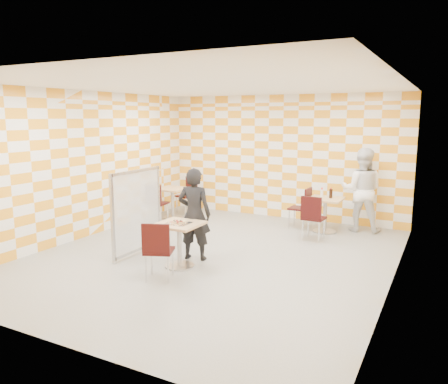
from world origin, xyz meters
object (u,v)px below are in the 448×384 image
object	(u,v)px
second_table	(325,209)
man_white	(362,190)
chair_second_front	(313,215)
main_table	(179,237)
chair_empty_far	(189,192)
soda_bottle	(331,193)
partition	(137,211)
sport_bottle	(322,193)
chair_empty_near	(156,200)
empty_table	(172,198)
chair_main_front	(158,247)
man_dark	(194,214)
chair_second_side	(303,205)

from	to	relation	value
second_table	man_white	xyz separation A→B (m)	(0.66, 0.48, 0.40)
chair_second_front	main_table	bearing A→B (deg)	-121.08
chair_empty_far	soda_bottle	size ratio (longest dim) A/B	4.02
partition	second_table	bearing A→B (deg)	49.27
chair_empty_far	sport_bottle	world-z (taller)	sport_bottle
chair_empty_near	partition	world-z (taller)	partition
partition	sport_bottle	world-z (taller)	partition
empty_table	chair_main_front	world-z (taller)	chair_main_front
man_white	man_dark	bearing A→B (deg)	48.75
main_table	chair_empty_near	xyz separation A→B (m)	(-2.18, 2.32, 0.04)
main_table	chair_second_front	bearing A→B (deg)	58.92
man_dark	sport_bottle	size ratio (longest dim) A/B	8.08
man_dark	man_white	bearing A→B (deg)	-135.64
man_dark	man_white	xyz separation A→B (m)	(2.22, 3.34, 0.10)
chair_empty_near	sport_bottle	size ratio (longest dim) A/B	4.62
chair_main_front	chair_second_front	bearing A→B (deg)	65.75
chair_second_front	man_white	distance (m)	1.50
main_table	chair_empty_far	xyz separation A→B (m)	(-2.09, 3.64, 0.04)
partition	sport_bottle	distance (m)	4.07
empty_table	chair_second_side	xyz separation A→B (m)	(3.18, 0.48, 0.04)
chair_main_front	sport_bottle	bearing A→B (deg)	71.62
chair_second_front	man_dark	distance (m)	2.57
chair_second_front	chair_empty_near	size ratio (longest dim) A/B	1.00
second_table	partition	distance (m)	4.06
chair_empty_near	chair_empty_far	world-z (taller)	same
empty_table	chair_second_front	distance (m)	3.66
main_table	man_dark	size ratio (longest dim) A/B	0.46
soda_bottle	main_table	bearing A→B (deg)	-116.31
second_table	chair_second_side	bearing A→B (deg)	170.93
chair_second_front	sport_bottle	world-z (taller)	sport_bottle
chair_main_front	chair_second_side	distance (m)	4.22
man_dark	soda_bottle	bearing A→B (deg)	-131.69
partition	chair_main_front	bearing A→B (deg)	-39.98
chair_second_side	soda_bottle	size ratio (longest dim) A/B	4.02
second_table	man_dark	bearing A→B (deg)	-118.60
chair_second_side	soda_bottle	distance (m)	0.68
chair_main_front	sport_bottle	xyz separation A→B (m)	(1.38, 4.15, 0.29)
chair_main_front	man_dark	bearing A→B (deg)	92.86
chair_empty_far	sport_bottle	bearing A→B (deg)	-2.94
partition	chair_empty_near	bearing A→B (deg)	118.28
second_table	empty_table	xyz separation A→B (m)	(-3.69, -0.40, 0.00)
man_white	soda_bottle	size ratio (longest dim) A/B	7.90
second_table	empty_table	distance (m)	3.71
second_table	chair_second_front	world-z (taller)	chair_second_front
main_table	man_white	size ratio (longest dim) A/B	0.41
empty_table	chair_second_side	bearing A→B (deg)	8.57
empty_table	chair_main_front	distance (m)	4.24
chair_main_front	chair_empty_far	xyz separation A→B (m)	(-2.16, 4.34, 0.00)
man_white	chair_empty_far	bearing A→B (deg)	-5.45
chair_empty_far	partition	xyz separation A→B (m)	(1.02, -3.38, 0.25)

